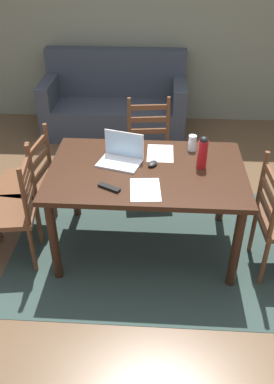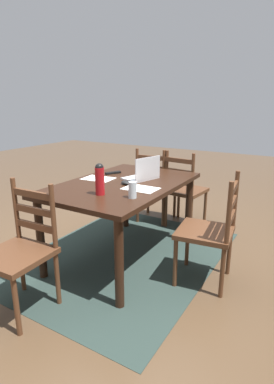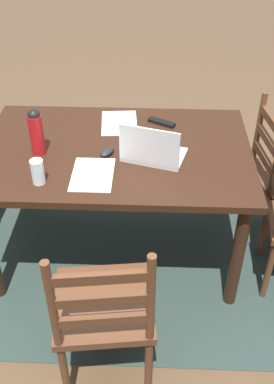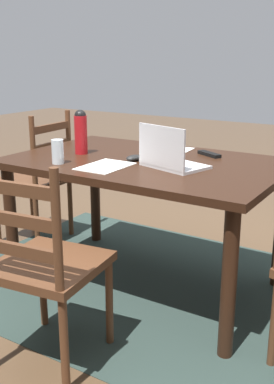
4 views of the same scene
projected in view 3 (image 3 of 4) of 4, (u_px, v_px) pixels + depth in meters
name	position (u px, v px, depth m)	size (l,w,h in m)	color
ground_plane	(119.00, 247.00, 2.98)	(14.00, 14.00, 0.00)	brown
area_rug	(119.00, 247.00, 2.98)	(2.25, 1.71, 0.01)	#283833
dining_table	(116.00, 163.00, 2.57)	(1.50, 0.97, 0.77)	black
chair_far_head	(104.00, 309.00, 2.02)	(0.49, 0.49, 0.95)	#56331E
laptop	(152.00, 151.00, 2.39)	(0.37, 0.30, 0.23)	silver
water_bottle	(36.00, 131.00, 2.40)	(0.08, 0.08, 0.26)	#A81419
drinking_glass	(38.00, 172.00, 2.23)	(0.07, 0.07, 0.13)	silver
computer_mouse	(107.00, 151.00, 2.46)	(0.06, 0.10, 0.03)	black
tv_remote	(162.00, 122.00, 2.73)	(0.04, 0.17, 0.02)	black
paper_stack_left	(93.00, 174.00, 2.32)	(0.21, 0.30, 0.00)	white
paper_stack_right	(119.00, 123.00, 2.74)	(0.21, 0.30, 0.00)	white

